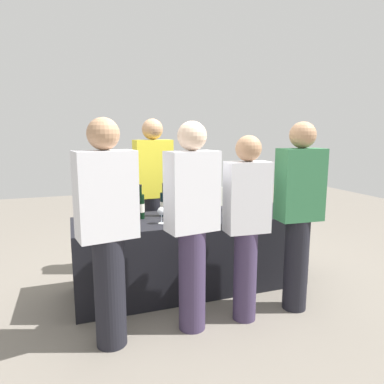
# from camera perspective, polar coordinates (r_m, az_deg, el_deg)

# --- Properties ---
(ground_plane) EXTENTS (12.00, 12.00, 0.00)m
(ground_plane) POSITION_cam_1_polar(r_m,az_deg,el_deg) (3.73, -0.00, -15.24)
(ground_plane) COLOR slate
(tasting_table) EXTENTS (2.30, 0.74, 0.74)m
(tasting_table) POSITION_cam_1_polar(r_m,az_deg,el_deg) (3.59, -0.00, -9.84)
(tasting_table) COLOR black
(tasting_table) RESTS_ON ground_plane
(wine_bottle_0) EXTENTS (0.08, 0.08, 0.32)m
(wine_bottle_0) POSITION_cam_1_polar(r_m,az_deg,el_deg) (3.42, -14.94, -2.62)
(wine_bottle_0) COLOR black
(wine_bottle_0) RESTS_ON tasting_table
(wine_bottle_1) EXTENTS (0.07, 0.07, 0.34)m
(wine_bottle_1) POSITION_cam_1_polar(r_m,az_deg,el_deg) (3.41, -8.41, -2.31)
(wine_bottle_1) COLOR black
(wine_bottle_1) RESTS_ON tasting_table
(wine_bottle_2) EXTENTS (0.08, 0.08, 0.33)m
(wine_bottle_2) POSITION_cam_1_polar(r_m,az_deg,el_deg) (3.50, -4.64, -1.96)
(wine_bottle_2) COLOR black
(wine_bottle_2) RESTS_ON tasting_table
(wine_bottle_3) EXTENTS (0.07, 0.07, 0.31)m
(wine_bottle_3) POSITION_cam_1_polar(r_m,az_deg,el_deg) (3.64, -0.34, -1.70)
(wine_bottle_3) COLOR black
(wine_bottle_3) RESTS_ON tasting_table
(wine_bottle_4) EXTENTS (0.07, 0.07, 0.31)m
(wine_bottle_4) POSITION_cam_1_polar(r_m,az_deg,el_deg) (3.79, 7.50, -1.32)
(wine_bottle_4) COLOR black
(wine_bottle_4) RESTS_ON tasting_table
(wine_bottle_5) EXTENTS (0.07, 0.07, 0.33)m
(wine_bottle_5) POSITION_cam_1_polar(r_m,az_deg,el_deg) (3.88, 10.44, -0.96)
(wine_bottle_5) COLOR black
(wine_bottle_5) RESTS_ON tasting_table
(wine_glass_0) EXTENTS (0.06, 0.06, 0.12)m
(wine_glass_0) POSITION_cam_1_polar(r_m,az_deg,el_deg) (3.21, -10.81, -3.85)
(wine_glass_0) COLOR silver
(wine_glass_0) RESTS_ON tasting_table
(wine_glass_1) EXTENTS (0.07, 0.07, 0.15)m
(wine_glass_1) POSITION_cam_1_polar(r_m,az_deg,el_deg) (3.21, -5.06, -3.25)
(wine_glass_1) COLOR silver
(wine_glass_1) RESTS_ON tasting_table
(wine_glass_2) EXTENTS (0.07, 0.07, 0.13)m
(wine_glass_2) POSITION_cam_1_polar(r_m,az_deg,el_deg) (3.43, 5.67, -2.77)
(wine_glass_2) COLOR silver
(wine_glass_2) RESTS_ON tasting_table
(ice_bucket) EXTENTS (0.22, 0.22, 0.21)m
(ice_bucket) POSITION_cam_1_polar(r_m,az_deg,el_deg) (3.43, -11.72, -2.69)
(ice_bucket) COLOR silver
(ice_bucket) RESTS_ON tasting_table
(server_pouring) EXTENTS (0.42, 0.25, 1.73)m
(server_pouring) POSITION_cam_1_polar(r_m,az_deg,el_deg) (3.96, -6.34, 0.43)
(server_pouring) COLOR black
(server_pouring) RESTS_ON ground_plane
(guest_0) EXTENTS (0.45, 0.30, 1.68)m
(guest_0) POSITION_cam_1_polar(r_m,az_deg,el_deg) (2.56, -13.75, -5.65)
(guest_0) COLOR black
(guest_0) RESTS_ON ground_plane
(guest_1) EXTENTS (0.42, 0.27, 1.66)m
(guest_1) POSITION_cam_1_polar(r_m,az_deg,el_deg) (2.70, 0.01, -4.63)
(guest_1) COLOR #3F3351
(guest_1) RESTS_ON ground_plane
(guest_2) EXTENTS (0.36, 0.22, 1.55)m
(guest_2) POSITION_cam_1_polar(r_m,az_deg,el_deg) (2.89, 8.94, -4.88)
(guest_2) COLOR #3F3351
(guest_2) RESTS_ON ground_plane
(guest_3) EXTENTS (0.40, 0.24, 1.67)m
(guest_3) POSITION_cam_1_polar(r_m,az_deg,el_deg) (3.15, 17.13, -2.84)
(guest_3) COLOR black
(guest_3) RESTS_ON ground_plane
(menu_board) EXTENTS (0.45, 0.04, 0.85)m
(menu_board) POSITION_cam_1_polar(r_m,az_deg,el_deg) (4.77, 3.63, -4.25)
(menu_board) COLOR white
(menu_board) RESTS_ON ground_plane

